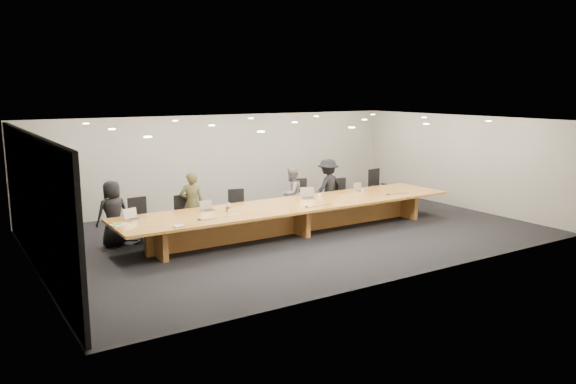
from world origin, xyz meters
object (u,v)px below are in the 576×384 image
at_px(av_box, 179,226).
at_px(person_a, 113,213).
at_px(chair_mid_right, 302,199).
at_px(amber_mug, 228,209).
at_px(person_d, 328,187).
at_px(paper_cup_far, 363,191).
at_px(laptop_a, 133,214).
at_px(laptop_b, 208,206).
at_px(mic_center, 306,207).
at_px(person_c, 292,194).
at_px(chair_right, 343,196).
at_px(laptop_d, 308,193).
at_px(chair_far_left, 141,220).
at_px(laptop_e, 361,187).
at_px(chair_far_right, 380,188).
at_px(conference_table, 294,213).
at_px(person_b, 192,204).
at_px(chair_mid_left, 238,208).
at_px(mic_right, 388,194).
at_px(mic_left, 199,220).
at_px(chair_left, 187,215).
at_px(water_bottle, 229,208).
at_px(paper_cup_near, 320,196).

bearing_deg(av_box, person_a, 110.87).
distance_m(chair_mid_right, av_box, 4.78).
distance_m(amber_mug, av_box, 1.73).
xyz_separation_m(person_d, paper_cup_far, (0.49, -0.95, -0.02)).
height_order(laptop_a, amber_mug, laptop_a).
height_order(laptop_b, mic_center, laptop_b).
bearing_deg(person_c, paper_cup_far, 132.42).
height_order(chair_right, amber_mug, chair_right).
bearing_deg(laptop_d, chair_far_left, -169.03).
bearing_deg(laptop_e, av_box, -179.52).
relative_size(chair_far_left, chair_far_right, 0.91).
bearing_deg(conference_table, person_b, 152.74).
xyz_separation_m(chair_mid_left, mic_right, (3.72, -1.65, 0.26)).
distance_m(chair_far_right, person_d, 2.00).
distance_m(person_b, laptop_d, 3.02).
xyz_separation_m(chair_right, mic_left, (-5.20, -1.57, 0.25)).
bearing_deg(laptop_e, conference_table, 179.06).
xyz_separation_m(chair_left, chair_right, (4.86, 0.01, -0.00)).
bearing_deg(water_bottle, person_c, 25.81).
bearing_deg(chair_far_right, person_d, 169.07).
bearing_deg(laptop_a, conference_table, -22.64).
bearing_deg(paper_cup_far, chair_right, 88.33).
height_order(laptop_e, mic_right, laptop_e).
distance_m(chair_mid_left, person_b, 1.37).
xyz_separation_m(person_d, laptop_b, (-4.12, -0.85, 0.07)).
height_order(chair_far_right, laptop_a, chair_far_right).
distance_m(chair_right, av_box, 6.12).
height_order(chair_far_right, laptop_b, chair_far_right).
relative_size(conference_table, chair_mid_right, 7.99).
distance_m(chair_mid_left, laptop_e, 3.53).
xyz_separation_m(chair_far_right, water_bottle, (-5.76, -1.26, 0.27)).
bearing_deg(paper_cup_near, chair_right, 30.64).
bearing_deg(av_box, mic_center, 1.84).
height_order(amber_mug, av_box, amber_mug).
height_order(laptop_d, laptop_e, laptop_d).
bearing_deg(person_a, laptop_d, 162.63).
relative_size(person_a, laptop_d, 4.12).
height_order(chair_left, person_d, person_d).
relative_size(chair_right, mic_center, 9.61).
bearing_deg(paper_cup_near, person_b, 165.70).
bearing_deg(paper_cup_near, chair_mid_left, 153.36).
xyz_separation_m(chair_left, mic_left, (-0.34, -1.56, 0.25)).
relative_size(chair_far_right, person_a, 0.77).
bearing_deg(person_c, conference_table, 40.53).
relative_size(paper_cup_near, av_box, 0.37).
relative_size(chair_left, amber_mug, 8.94).
bearing_deg(person_c, mic_center, 48.79).
distance_m(chair_mid_right, laptop_b, 3.32).
distance_m(chair_far_left, person_d, 5.47).
xyz_separation_m(person_c, av_box, (-4.04, -1.94, 0.03)).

